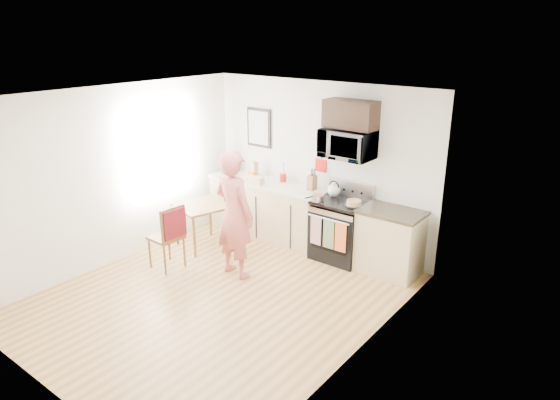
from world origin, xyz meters
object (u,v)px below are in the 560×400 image
Objects in this scene: range at (340,231)px; person at (234,215)px; microwave at (348,144)px; dining_table at (202,210)px; chair at (171,230)px; cake at (354,203)px.

range is 1.70m from person.
microwave is 0.95× the size of dining_table.
dining_table is (-1.98, -0.96, 0.18)m from range.
person is 1.85× the size of chair.
microwave is 2.52m from dining_table.
person is at bearing -121.45° from microwave.
person reaches higher than dining_table.
dining_table is 0.91m from chair.
range is 1.53× the size of microwave.
chair is 3.80× the size of cake.
cake is at bearing 43.96° from chair.
range reaches higher than cake.
cake is at bearing -127.58° from person.
range is 4.50× the size of cake.
microwave reaches higher than dining_table.
dining_table is at bearing -15.87° from person.
cake is (0.26, -0.09, 0.53)m from range.
person is at bearing -20.56° from dining_table.
cake is (2.23, 0.87, 0.35)m from dining_table.
range is at bearing 160.41° from cake.
range is at bearing 25.83° from dining_table.
microwave is at bearing 51.07° from chair.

